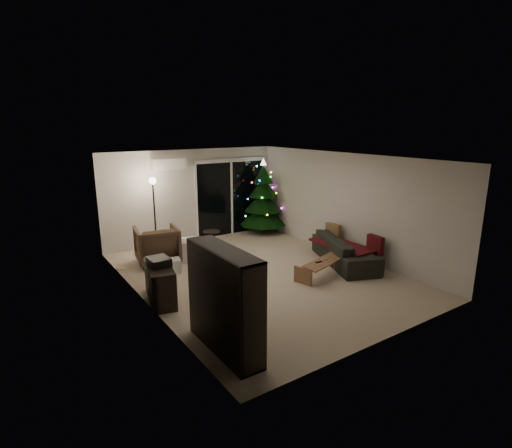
% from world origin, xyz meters
% --- Properties ---
extents(room, '(6.50, 7.51, 2.60)m').
position_xyz_m(room, '(0.46, 1.49, 1.02)').
color(room, beige).
rests_on(room, ground).
extents(bookshelf, '(0.70, 1.56, 1.51)m').
position_xyz_m(bookshelf, '(-2.25, -2.13, 0.76)').
color(bookshelf, black).
rests_on(bookshelf, floor).
extents(media_cabinet, '(0.63, 1.17, 0.69)m').
position_xyz_m(media_cabinet, '(-2.25, -0.07, 0.34)').
color(media_cabinet, black).
rests_on(media_cabinet, floor).
extents(stereo, '(0.35, 0.41, 0.15)m').
position_xyz_m(stereo, '(-2.25, -0.07, 0.76)').
color(stereo, black).
rests_on(stereo, media_cabinet).
extents(armchair, '(1.08, 1.11, 0.87)m').
position_xyz_m(armchair, '(-1.55, 1.95, 0.44)').
color(armchair, '#4E3F2F').
rests_on(armchair, floor).
extents(ottoman, '(0.70, 0.70, 0.49)m').
position_xyz_m(ottoman, '(-0.79, 1.74, 0.24)').
color(ottoman, silver).
rests_on(ottoman, floor).
extents(cardboard_box_a, '(0.47, 0.40, 0.29)m').
position_xyz_m(cardboard_box_a, '(-1.54, 1.20, 0.15)').
color(cardboard_box_a, silver).
rests_on(cardboard_box_a, floor).
extents(cardboard_box_b, '(0.42, 0.33, 0.27)m').
position_xyz_m(cardboard_box_b, '(-0.25, 0.31, 0.14)').
color(cardboard_box_b, silver).
rests_on(cardboard_box_b, floor).
extents(side_table, '(0.53, 0.53, 0.53)m').
position_xyz_m(side_table, '(-0.08, 2.05, 0.26)').
color(side_table, black).
rests_on(side_table, floor).
extents(floor_lamp, '(0.30, 0.30, 1.85)m').
position_xyz_m(floor_lamp, '(-1.30, 2.70, 0.93)').
color(floor_lamp, black).
rests_on(floor_lamp, floor).
extents(sofa, '(1.60, 2.31, 0.63)m').
position_xyz_m(sofa, '(2.05, -0.49, 0.31)').
color(sofa, black).
rests_on(sofa, floor).
extents(sofa_throw, '(0.67, 1.55, 0.05)m').
position_xyz_m(sofa_throw, '(1.95, -0.49, 0.46)').
color(sofa_throw, '#59151D').
rests_on(sofa_throw, sofa).
extents(cushion_a, '(0.16, 0.42, 0.41)m').
position_xyz_m(cushion_a, '(2.30, 0.16, 0.57)').
color(cushion_a, olive).
rests_on(cushion_a, sofa).
extents(cushion_b, '(0.15, 0.42, 0.41)m').
position_xyz_m(cushion_b, '(2.30, -1.14, 0.57)').
color(cushion_b, '#59151D').
rests_on(cushion_b, sofa).
extents(coffee_table, '(1.27, 0.73, 0.38)m').
position_xyz_m(coffee_table, '(1.00, -0.91, 0.19)').
color(coffee_table, brown).
rests_on(coffee_table, floor).
extents(remote_a, '(0.15, 0.04, 0.02)m').
position_xyz_m(remote_a, '(0.85, -0.91, 0.39)').
color(remote_a, black).
rests_on(remote_a, coffee_table).
extents(remote_b, '(0.14, 0.09, 0.02)m').
position_xyz_m(remote_b, '(1.10, -0.86, 0.39)').
color(remote_b, slate).
rests_on(remote_b, coffee_table).
extents(christmas_tree, '(1.63, 1.63, 2.19)m').
position_xyz_m(christmas_tree, '(2.03, 2.80, 1.09)').
color(christmas_tree, '#0A390C').
rests_on(christmas_tree, floor).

